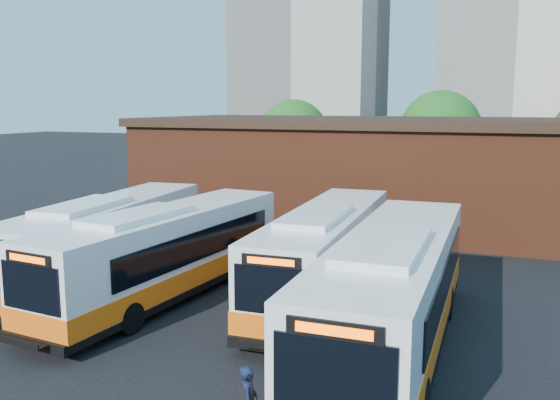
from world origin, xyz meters
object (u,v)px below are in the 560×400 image
at_px(bus_west, 107,243).
at_px(bus_midwest, 167,256).
at_px(bus_mideast, 326,256).
at_px(bus_east, 393,298).

bearing_deg(bus_west, bus_midwest, -21.02).
relative_size(bus_west, bus_mideast, 1.01).
relative_size(bus_west, bus_east, 0.95).
bearing_deg(bus_east, bus_mideast, 126.95).
bearing_deg(bus_mideast, bus_midwest, -160.25).
distance_m(bus_west, bus_east, 12.67).
bearing_deg(bus_mideast, bus_east, -54.66).
bearing_deg(bus_mideast, bus_west, -174.24).
relative_size(bus_mideast, bus_east, 0.94).
height_order(bus_west, bus_mideast, bus_west).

